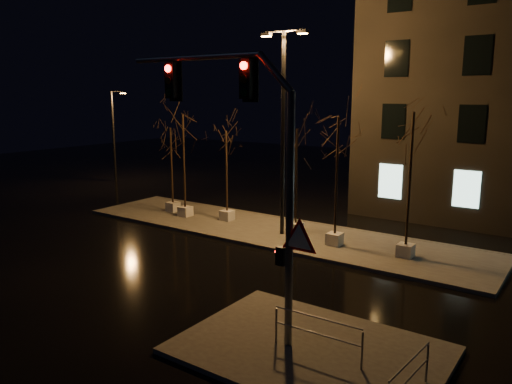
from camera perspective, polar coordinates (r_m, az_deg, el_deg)
The scene contains 14 objects.
ground at distance 21.09m, azimuth -7.34°, elevation -8.24°, with size 90.00×90.00×0.00m, color black.
median at distance 25.61m, azimuth 1.72°, elevation -4.47°, with size 22.00×5.00×0.15m, color #484641.
sidewalk_corner at distance 14.41m, azimuth 6.19°, elevation -17.51°, with size 7.00×5.00×0.15m, color #484641.
tree_0 at distance 29.31m, azimuth -9.70°, elevation 5.13°, with size 1.80×1.80×5.04m.
tree_1 at distance 27.93m, azimuth -8.31°, elevation 6.18°, with size 1.80×1.80×5.87m.
tree_2 at distance 26.81m, azimuth -3.42°, elevation 4.69°, with size 1.80×1.80×5.02m.
tree_3 at distance 24.18m, azimuth 4.67°, elevation 4.51°, with size 1.80×1.80×5.32m.
tree_4 at distance 22.46m, azimuth 9.31°, elevation 5.22°, with size 1.80×1.80×6.00m.
tree_5 at distance 21.41m, azimuth 17.38°, elevation 5.12°, with size 1.80×1.80×6.27m.
traffic_signal_mast at distance 13.57m, azimuth -0.71°, elevation 4.28°, with size 6.48×0.25×7.91m.
streetlight_main at distance 23.95m, azimuth 3.12°, elevation 8.22°, with size 2.42×0.33×9.71m.
streetlight_far at distance 41.45m, azimuth -15.87°, elevation 6.59°, with size 1.41×0.50×7.22m.
guard_rail_a at distance 13.68m, azimuth 7.00°, elevation -15.42°, with size 2.57×0.12×1.11m.
guard_rail_b at distance 12.30m, azimuth 17.11°, elevation -19.38°, with size 0.24×2.19×1.04m.
Camera 1 is at (13.47, -14.65, 6.97)m, focal length 35.00 mm.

